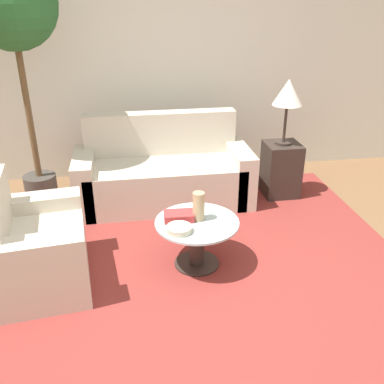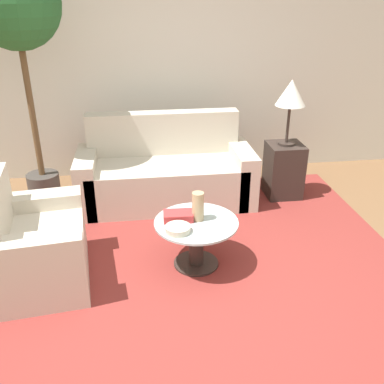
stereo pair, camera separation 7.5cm
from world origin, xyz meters
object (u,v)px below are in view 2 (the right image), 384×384
(coffee_table, at_px, (196,237))
(bowl, at_px, (178,229))
(armchair, at_px, (30,248))
(book_stack, at_px, (178,216))
(table_lamp, at_px, (291,95))
(potted_plant, at_px, (17,18))
(sofa_main, at_px, (165,173))
(vase, at_px, (198,206))

(coffee_table, bearing_deg, bowl, -139.37)
(coffee_table, distance_m, bowl, 0.27)
(armchair, relative_size, bowl, 5.05)
(book_stack, bearing_deg, armchair, -173.14)
(table_lamp, height_order, book_stack, table_lamp)
(armchair, distance_m, potted_plant, 2.05)
(sofa_main, distance_m, book_stack, 1.23)
(armchair, height_order, bowl, armchair)
(armchair, bearing_deg, table_lamp, -69.55)
(sofa_main, xyz_separation_m, armchair, (-1.14, -1.31, -0.00))
(potted_plant, bearing_deg, vase, -41.52)
(sofa_main, bearing_deg, potted_plant, 178.72)
(coffee_table, bearing_deg, table_lamp, 46.46)
(sofa_main, distance_m, vase, 1.28)
(table_lamp, xyz_separation_m, potted_plant, (-2.56, 0.11, 0.73))
(sofa_main, xyz_separation_m, table_lamp, (1.28, -0.08, 0.82))
(table_lamp, xyz_separation_m, book_stack, (-1.28, -1.15, -0.68))
(potted_plant, height_order, bowl, potted_plant)
(sofa_main, distance_m, table_lamp, 1.52)
(armchair, xyz_separation_m, potted_plant, (-0.13, 1.33, 1.55))
(potted_plant, xyz_separation_m, bowl, (1.26, -1.44, -1.42))
(potted_plant, xyz_separation_m, vase, (1.44, -1.27, -1.32))
(coffee_table, distance_m, potted_plant, 2.49)
(table_lamp, height_order, bowl, table_lamp)
(sofa_main, xyz_separation_m, potted_plant, (-1.27, 0.03, 1.55))
(bowl, bearing_deg, sofa_main, 89.39)
(vase, bearing_deg, book_stack, 172.15)
(armchair, relative_size, book_stack, 4.07)
(coffee_table, bearing_deg, sofa_main, 96.55)
(coffee_table, xyz_separation_m, vase, (0.02, 0.03, 0.26))
(armchair, bearing_deg, coffee_table, -94.98)
(vase, bearing_deg, bowl, -136.93)
(bowl, bearing_deg, armchair, 174.64)
(table_lamp, relative_size, vase, 2.86)
(sofa_main, distance_m, armchair, 1.74)
(sofa_main, xyz_separation_m, coffee_table, (0.15, -1.27, -0.03))
(sofa_main, relative_size, potted_plant, 0.76)
(sofa_main, relative_size, book_stack, 7.52)
(armchair, height_order, coffee_table, armchair)
(table_lamp, relative_size, book_stack, 2.81)
(coffee_table, distance_m, table_lamp, 1.86)
(potted_plant, height_order, book_stack, potted_plant)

